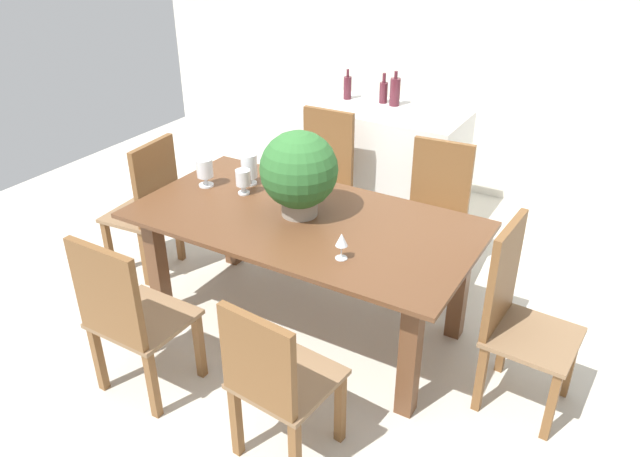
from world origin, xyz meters
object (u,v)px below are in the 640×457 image
(chair_near_right, at_px, (274,379))
(crystal_vase_left, at_px, (205,169))
(chair_near_left, at_px, (127,313))
(crystal_vase_center_near, at_px, (249,167))
(wine_bottle_green, at_px, (347,87))
(chair_foot_end, at_px, (516,311))
(chair_far_right, at_px, (435,205))
(crystal_vase_right, at_px, (243,179))
(wine_glass, at_px, (342,241))
(wine_bottle_clear, at_px, (395,92))
(chair_far_left, at_px, (322,175))
(kitchen_counter, at_px, (349,156))
(dining_table, at_px, (304,237))
(chair_head_end, at_px, (149,202))
(flower_centerpiece, at_px, (299,172))
(wine_bottle_dark, at_px, (383,92))

(chair_near_right, height_order, crystal_vase_left, crystal_vase_left)
(chair_near_left, distance_m, crystal_vase_center_near, 1.28)
(chair_near_right, xyz_separation_m, wine_bottle_green, (-1.11, 2.76, 0.52))
(chair_near_left, xyz_separation_m, chair_foot_end, (1.73, 1.00, 0.02))
(chair_far_right, bearing_deg, chair_near_left, -118.66)
(crystal_vase_right, xyz_separation_m, wine_glass, (0.91, -0.38, 0.01))
(crystal_vase_center_near, bearing_deg, wine_glass, -28.41)
(chair_near_right, distance_m, wine_bottle_clear, 2.93)
(chair_far_left, height_order, kitchen_counter, chair_far_left)
(crystal_vase_left, height_order, wine_bottle_green, wine_bottle_green)
(crystal_vase_right, distance_m, wine_bottle_green, 1.69)
(dining_table, relative_size, chair_far_left, 1.95)
(dining_table, relative_size, chair_foot_end, 1.96)
(chair_head_end, height_order, flower_centerpiece, flower_centerpiece)
(chair_far_left, distance_m, flower_centerpiece, 1.17)
(chair_head_end, bearing_deg, crystal_vase_center_near, 102.27)
(dining_table, xyz_separation_m, kitchen_counter, (-0.58, 1.67, -0.17))
(chair_near_right, xyz_separation_m, crystal_vase_right, (-0.95, 1.08, 0.36))
(crystal_vase_center_near, relative_size, wine_glass, 1.38)
(chair_foot_end, distance_m, crystal_vase_left, 2.08)
(chair_far_left, distance_m, wine_bottle_dark, 0.94)
(chair_near_left, bearing_deg, chair_near_right, -178.93)
(flower_centerpiece, bearing_deg, chair_head_end, -179.09)
(chair_foot_end, relative_size, kitchen_counter, 0.54)
(kitchen_counter, xyz_separation_m, wine_bottle_green, (-0.08, 0.10, 0.56))
(flower_centerpiece, distance_m, wine_glass, 0.58)
(chair_far_left, bearing_deg, wine_glass, -57.86)
(crystal_vase_left, height_order, crystal_vase_center_near, crystal_vase_center_near)
(wine_glass, bearing_deg, chair_near_left, -140.96)
(chair_far_right, height_order, crystal_vase_left, chair_far_right)
(dining_table, bearing_deg, chair_near_right, -65.52)
(crystal_vase_right, bearing_deg, wine_glass, -22.77)
(chair_near_left, bearing_deg, dining_table, -114.26)
(chair_near_left, xyz_separation_m, crystal_vase_right, (-0.04, 1.09, 0.33))
(wine_bottle_green, bearing_deg, chair_near_right, -68.04)
(chair_far_right, bearing_deg, wine_bottle_dark, 130.36)
(chair_foot_end, bearing_deg, flower_centerpiece, 92.19)
(chair_head_end, distance_m, flower_centerpiece, 1.33)
(crystal_vase_right, bearing_deg, crystal_vase_center_near, 111.49)
(crystal_vase_right, xyz_separation_m, kitchen_counter, (-0.08, 1.57, -0.40))
(chair_head_end, bearing_deg, dining_table, 84.67)
(chair_far_right, distance_m, crystal_vase_center_near, 1.32)
(crystal_vase_left, height_order, kitchen_counter, crystal_vase_left)
(crystal_vase_left, bearing_deg, chair_head_end, -173.76)
(crystal_vase_right, bearing_deg, flower_centerpiece, -7.87)
(wine_bottle_clear, bearing_deg, flower_centerpiece, -83.63)
(chair_head_end, bearing_deg, crystal_vase_right, 91.13)
(chair_near_right, height_order, crystal_vase_right, crystal_vase_right)
(flower_centerpiece, xyz_separation_m, crystal_vase_center_near, (-0.51, 0.20, -0.15))
(chair_far_left, distance_m, wine_bottle_clear, 0.95)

